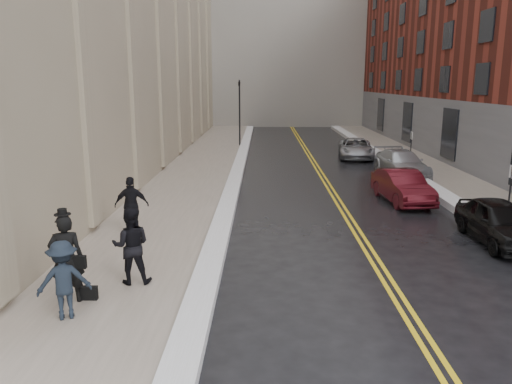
{
  "coord_description": "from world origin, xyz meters",
  "views": [
    {
      "loc": [
        -0.75,
        -9.17,
        5.07
      ],
      "look_at": [
        -0.98,
        6.46,
        1.6
      ],
      "focal_mm": 35.0,
      "sensor_mm": 36.0,
      "label": 1
    }
  ],
  "objects_px": {
    "car_silver_far": "(356,148)",
    "pedestrian_main": "(66,259)",
    "pedestrian_a": "(131,245)",
    "pedestrian_b": "(64,280)",
    "car_maroon": "(402,186)",
    "car_silver_near": "(402,163)",
    "pedestrian_c": "(132,205)",
    "car_black": "(500,222)"
  },
  "relations": [
    {
      "from": "car_maroon",
      "to": "car_silver_near",
      "type": "height_order",
      "value": "car_silver_near"
    },
    {
      "from": "car_black",
      "to": "car_silver_far",
      "type": "distance_m",
      "value": 18.26
    },
    {
      "from": "pedestrian_c",
      "to": "car_silver_far",
      "type": "bearing_deg",
      "value": -126.76
    },
    {
      "from": "car_black",
      "to": "pedestrian_main",
      "type": "distance_m",
      "value": 12.93
    },
    {
      "from": "car_silver_near",
      "to": "pedestrian_a",
      "type": "distance_m",
      "value": 18.73
    },
    {
      "from": "pedestrian_main",
      "to": "pedestrian_b",
      "type": "distance_m",
      "value": 0.85
    },
    {
      "from": "car_maroon",
      "to": "pedestrian_main",
      "type": "distance_m",
      "value": 14.7
    },
    {
      "from": "car_black",
      "to": "car_silver_far",
      "type": "bearing_deg",
      "value": 94.11
    },
    {
      "from": "car_silver_far",
      "to": "car_maroon",
      "type": "bearing_deg",
      "value": -85.11
    },
    {
      "from": "pedestrian_b",
      "to": "car_silver_far",
      "type": "bearing_deg",
      "value": -135.03
    },
    {
      "from": "car_silver_near",
      "to": "pedestrian_c",
      "type": "height_order",
      "value": "pedestrian_c"
    },
    {
      "from": "car_maroon",
      "to": "pedestrian_c",
      "type": "height_order",
      "value": "pedestrian_c"
    },
    {
      "from": "car_black",
      "to": "car_silver_far",
      "type": "relative_size",
      "value": 0.86
    },
    {
      "from": "pedestrian_a",
      "to": "pedestrian_c",
      "type": "xyz_separation_m",
      "value": [
        -1.07,
        4.19,
        -0.02
      ]
    },
    {
      "from": "car_silver_far",
      "to": "pedestrian_b",
      "type": "relative_size",
      "value": 2.8
    },
    {
      "from": "pedestrian_a",
      "to": "pedestrian_b",
      "type": "bearing_deg",
      "value": 56.93
    },
    {
      "from": "car_maroon",
      "to": "pedestrian_a",
      "type": "distance_m",
      "value": 13.08
    },
    {
      "from": "car_silver_near",
      "to": "pedestrian_c",
      "type": "distance_m",
      "value": 16.26
    },
    {
      "from": "car_maroon",
      "to": "pedestrian_main",
      "type": "relative_size",
      "value": 2.04
    },
    {
      "from": "car_black",
      "to": "pedestrian_main",
      "type": "height_order",
      "value": "pedestrian_main"
    },
    {
      "from": "car_silver_far",
      "to": "pedestrian_c",
      "type": "xyz_separation_m",
      "value": [
        -10.59,
        -17.77,
        0.43
      ]
    },
    {
      "from": "pedestrian_a",
      "to": "car_silver_far",
      "type": "bearing_deg",
      "value": -120.54
    },
    {
      "from": "pedestrian_main",
      "to": "pedestrian_c",
      "type": "distance_m",
      "value": 5.31
    },
    {
      "from": "pedestrian_a",
      "to": "pedestrian_c",
      "type": "bearing_deg",
      "value": -82.73
    },
    {
      "from": "car_maroon",
      "to": "pedestrian_b",
      "type": "distance_m",
      "value": 15.11
    },
    {
      "from": "pedestrian_a",
      "to": "car_maroon",
      "type": "bearing_deg",
      "value": -141.81
    },
    {
      "from": "car_black",
      "to": "pedestrian_c",
      "type": "relative_size",
      "value": 2.17
    },
    {
      "from": "car_silver_far",
      "to": "pedestrian_a",
      "type": "relative_size",
      "value": 2.46
    },
    {
      "from": "pedestrian_b",
      "to": "pedestrian_a",
      "type": "bearing_deg",
      "value": -137.35
    },
    {
      "from": "car_maroon",
      "to": "car_black",
      "type": "bearing_deg",
      "value": -80.22
    },
    {
      "from": "car_black",
      "to": "pedestrian_c",
      "type": "xyz_separation_m",
      "value": [
        -11.87,
        0.44,
        0.4
      ]
    },
    {
      "from": "car_maroon",
      "to": "pedestrian_b",
      "type": "bearing_deg",
      "value": -138.42
    },
    {
      "from": "car_black",
      "to": "pedestrian_a",
      "type": "bearing_deg",
      "value": -160.79
    },
    {
      "from": "pedestrian_main",
      "to": "pedestrian_a",
      "type": "height_order",
      "value": "pedestrian_main"
    },
    {
      "from": "car_silver_near",
      "to": "pedestrian_main",
      "type": "distance_m",
      "value": 20.32
    },
    {
      "from": "car_maroon",
      "to": "pedestrian_c",
      "type": "relative_size",
      "value": 2.22
    },
    {
      "from": "car_silver_far",
      "to": "pedestrian_main",
      "type": "height_order",
      "value": "pedestrian_main"
    },
    {
      "from": "car_maroon",
      "to": "car_silver_near",
      "type": "distance_m",
      "value": 6.22
    },
    {
      "from": "pedestrian_main",
      "to": "pedestrian_b",
      "type": "relative_size",
      "value": 1.21
    },
    {
      "from": "car_silver_near",
      "to": "pedestrian_a",
      "type": "relative_size",
      "value": 2.51
    },
    {
      "from": "pedestrian_main",
      "to": "pedestrian_a",
      "type": "distance_m",
      "value": 1.62
    },
    {
      "from": "pedestrian_main",
      "to": "car_maroon",
      "type": "bearing_deg",
      "value": -151.55
    }
  ]
}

